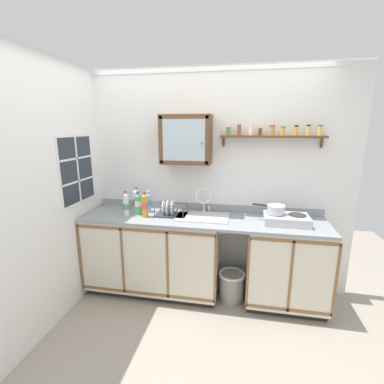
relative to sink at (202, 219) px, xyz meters
The scene contains 21 objects.
floor 0.98m from the sink, 89.08° to the right, with size 5.65×5.65×0.00m, color #9E9384.
back_wall 0.47m from the sink, 88.79° to the left, with size 3.25×0.07×2.53m.
side_wall_left 1.54m from the sink, 153.96° to the right, with size 0.05×3.43×2.53m, color white.
lower_cabinet_run 0.72m from the sink, behind, with size 1.51×0.60×0.89m.
lower_cabinet_run_right 1.01m from the sink, ahead, with size 0.83×0.60×0.89m.
countertop 0.04m from the sink, 81.09° to the right, with size 2.61×0.62×0.03m, color gray.
backsplash 0.26m from the sink, 88.63° to the left, with size 2.61×0.02×0.08m, color gray.
sink is the anchor object (origin of this frame).
hot_plate_stove 0.87m from the sink, ahead, with size 0.44×0.29×0.10m.
saucepan 0.78m from the sink, ahead, with size 0.33×0.18×0.09m.
bottle_water_clear_0 0.85m from the sink, behind, with size 0.07×0.07×0.28m.
bottle_juice_amber_1 0.64m from the sink, behind, with size 0.07×0.07×0.28m.
bottle_opaque_white_2 0.80m from the sink, behind, with size 0.07×0.07×0.29m.
bottle_soda_green_3 0.73m from the sink, behind, with size 0.08×0.08×0.27m.
bottle_water_blue_4 0.66m from the sink, behind, with size 0.07×0.07×0.24m.
dish_rack 0.36m from the sink, behind, with size 0.34×0.23×0.17m.
mug 0.37m from the sink, behind, with size 0.12×0.08×0.11m.
wall_cabinet 0.88m from the sink, 147.08° to the left, with size 0.55×0.27×0.53m.
spice_shelf 1.15m from the sink, 15.27° to the left, with size 1.07×0.14×0.23m.
window 1.44m from the sink, behind, with size 0.03×0.59×0.72m.
trash_bin 0.81m from the sink, 14.73° to the right, with size 0.29×0.29×0.33m.
Camera 1 is at (0.41, -2.44, 1.88)m, focal length 25.58 mm.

